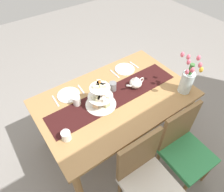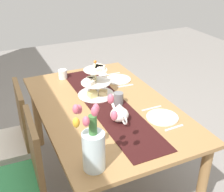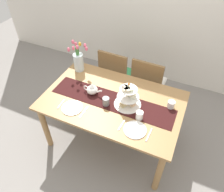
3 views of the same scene
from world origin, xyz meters
TOP-DOWN VIEW (x-y plane):
  - ground_plane at (0.00, 0.00)m, footprint 8.00×8.00m
  - dining_table at (0.00, 0.00)m, footprint 1.57×0.99m
  - chair_left at (-0.27, 0.72)m, footprint 0.44×0.44m
  - chair_right at (0.21, 0.72)m, footprint 0.43×0.43m
  - table_runner at (0.00, -0.02)m, footprint 1.42×0.30m
  - tiered_cake_stand at (0.18, 0.00)m, footprint 0.30×0.30m
  - teapot at (-0.26, 0.00)m, footprint 0.24×0.13m
  - tulip_vase at (-0.63, 0.34)m, footprint 0.20×0.24m
  - cream_jug at (0.62, 0.15)m, footprint 0.08×0.08m
  - dinner_plate_left at (-0.35, -0.30)m, footprint 0.23×0.23m
  - fork_left at (-0.49, -0.30)m, footprint 0.02×0.15m
  - knife_left at (-0.20, -0.30)m, footprint 0.01×0.17m
  - dinner_plate_right at (0.38, -0.30)m, footprint 0.23×0.23m
  - fork_right at (0.23, -0.30)m, footprint 0.03×0.15m
  - knife_right at (0.52, -0.30)m, footprint 0.02×0.17m
  - mug_grey at (-0.04, -0.10)m, footprint 0.08×0.08m
  - mug_white_text at (0.36, -0.14)m, footprint 0.08×0.08m

SIDE VIEW (x-z plane):
  - ground_plane at x=0.00m, z-range 0.00..0.00m
  - chair_left at x=-0.27m, z-range 0.05..0.96m
  - chair_right at x=0.21m, z-range 0.05..0.96m
  - dining_table at x=0.00m, z-range 0.27..1.00m
  - table_runner at x=0.00m, z-range 0.73..0.74m
  - fork_left at x=-0.49m, z-range 0.73..0.74m
  - knife_left at x=-0.20m, z-range 0.73..0.74m
  - fork_right at x=0.23m, z-range 0.73..0.74m
  - knife_right at x=0.52m, z-range 0.73..0.74m
  - dinner_plate_left at x=-0.35m, z-range 0.73..0.74m
  - dinner_plate_right at x=0.38m, z-range 0.73..0.74m
  - cream_jug at x=0.62m, z-range 0.73..0.82m
  - mug_white_text at x=0.36m, z-range 0.73..0.83m
  - mug_grey at x=-0.04m, z-range 0.74..0.83m
  - teapot at x=-0.26m, z-range 0.72..0.86m
  - tiered_cake_stand at x=0.18m, z-range 0.69..1.00m
  - tulip_vase at x=-0.63m, z-range 0.68..1.10m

